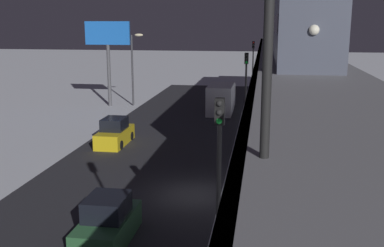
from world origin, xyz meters
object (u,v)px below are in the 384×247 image
at_px(sedan_yellow, 115,134).
at_px(traffic_light_far, 253,58).
at_px(traffic_light_near, 219,162).
at_px(traffic_light_mid, 246,80).
at_px(box_truck, 222,98).
at_px(subway_train, 290,27).
at_px(commercial_billboard, 108,42).
at_px(sedan_green, 108,224).

distance_m(sedan_yellow, traffic_light_far, 30.64).
xyz_separation_m(traffic_light_near, traffic_light_mid, (0.00, -22.87, 0.00)).
distance_m(box_truck, traffic_light_mid, 8.89).
distance_m(box_truck, traffic_light_near, 31.10).
xyz_separation_m(sedan_yellow, traffic_light_mid, (-9.30, -6.12, 3.41)).
bearing_deg(subway_train, commercial_billboard, -25.62).
height_order(traffic_light_mid, commercial_billboard, commercial_billboard).
xyz_separation_m(sedan_green, box_truck, (-2.00, -29.09, 0.55)).
relative_size(sedan_green, traffic_light_mid, 0.63).
relative_size(traffic_light_mid, traffic_light_far, 1.00).
relative_size(subway_train, traffic_light_mid, 5.76).
relative_size(subway_train, traffic_light_far, 5.76).
relative_size(box_truck, traffic_light_far, 1.16).
relative_size(sedan_yellow, commercial_billboard, 0.48).
distance_m(subway_train, traffic_light_mid, 5.46).
height_order(subway_train, traffic_light_near, subway_train).
bearing_deg(traffic_light_mid, sedan_yellow, 33.37).
distance_m(sedan_green, commercial_billboard, 32.50).
bearing_deg(sedan_green, traffic_light_near, -20.57).
bearing_deg(subway_train, sedan_green, 69.36).
height_order(traffic_light_near, traffic_light_far, same).
bearing_deg(sedan_yellow, box_truck, -115.08).
xyz_separation_m(subway_train, commercial_billboard, (18.25, -8.75, -1.61)).
bearing_deg(subway_train, box_truck, -51.03).
distance_m(sedan_yellow, commercial_billboard, 17.36).
relative_size(box_truck, commercial_billboard, 0.83).
height_order(subway_train, box_truck, subway_train).
height_order(sedan_green, box_truck, box_truck).
distance_m(subway_train, traffic_light_far, 23.10).
bearing_deg(commercial_billboard, sedan_yellow, 109.90).
bearing_deg(box_truck, subway_train, 128.97).
relative_size(traffic_light_near, traffic_light_far, 1.00).
bearing_deg(sedan_yellow, commercial_billboard, -70.10).
xyz_separation_m(sedan_yellow, box_truck, (-6.60, -14.10, 0.56)).
distance_m(subway_train, box_truck, 12.03).
xyz_separation_m(traffic_light_far, commercial_billboard, (14.84, 13.70, 2.63)).
relative_size(subway_train, traffic_light_near, 5.76).
relative_size(traffic_light_mid, commercial_billboard, 0.72).
bearing_deg(traffic_light_far, commercial_billboard, 42.71).
relative_size(traffic_light_near, traffic_light_mid, 1.00).
relative_size(sedan_green, commercial_billboard, 0.45).
distance_m(sedan_green, box_truck, 29.16).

